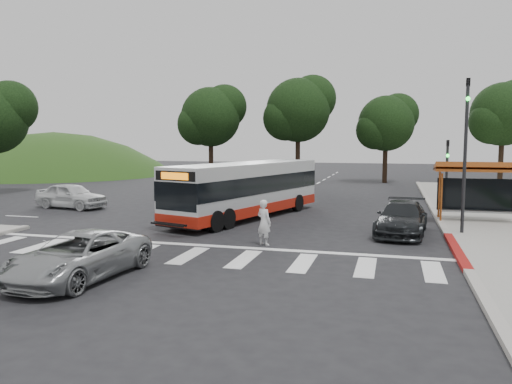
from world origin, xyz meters
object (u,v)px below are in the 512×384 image
(dark_sedan, at_px, (402,218))
(silver_suv_south, at_px, (79,256))
(transit_bus, at_px, (247,190))
(pedestrian, at_px, (264,222))

(dark_sedan, relative_size, silver_suv_south, 1.00)
(transit_bus, xyz_separation_m, dark_sedan, (7.63, -2.68, -0.72))
(dark_sedan, height_order, silver_suv_south, dark_sedan)
(transit_bus, height_order, dark_sedan, transit_bus)
(pedestrian, height_order, dark_sedan, pedestrian)
(transit_bus, relative_size, pedestrian, 6.29)
(pedestrian, relative_size, dark_sedan, 0.36)
(pedestrian, distance_m, silver_suv_south, 7.15)
(pedestrian, bearing_deg, transit_bus, -40.13)
(transit_bus, distance_m, pedestrian, 6.84)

